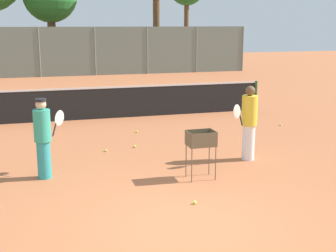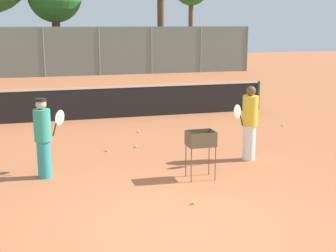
# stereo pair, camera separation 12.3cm
# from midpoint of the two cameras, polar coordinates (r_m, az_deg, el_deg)

# --- Properties ---
(ground_plane) EXTENTS (80.00, 80.00, 0.00)m
(ground_plane) POSITION_cam_midpoint_polar(r_m,az_deg,el_deg) (7.54, 1.47, -12.05)
(ground_plane) COLOR #B7663D
(tennis_net) EXTENTS (11.39, 0.10, 1.07)m
(tennis_net) POSITION_cam_midpoint_polar(r_m,az_deg,el_deg) (15.66, -8.39, 2.89)
(tennis_net) COLOR #26592D
(tennis_net) RESTS_ON ground_plane
(back_fence) EXTENTS (22.79, 0.08, 2.90)m
(back_fence) POSITION_cam_midpoint_polar(r_m,az_deg,el_deg) (28.69, -12.25, 8.84)
(back_fence) COLOR slate
(back_fence) RESTS_ON ground_plane
(player_white_outfit) EXTENTS (0.69, 0.70, 1.65)m
(player_white_outfit) POSITION_cam_midpoint_polar(r_m,az_deg,el_deg) (9.82, -15.33, -1.34)
(player_white_outfit) COLOR teal
(player_white_outfit) RESTS_ON ground_plane
(player_red_cap) EXTENTS (0.81, 0.60, 1.73)m
(player_red_cap) POSITION_cam_midpoint_polar(r_m,az_deg,el_deg) (10.91, 9.52, 0.46)
(player_red_cap) COLOR white
(player_red_cap) RESTS_ON ground_plane
(ball_cart) EXTENTS (0.56, 0.41, 1.00)m
(ball_cart) POSITION_cam_midpoint_polar(r_m,az_deg,el_deg) (9.47, 3.61, -2.03)
(ball_cart) COLOR brown
(ball_cart) RESTS_ON ground_plane
(tennis_ball_2) EXTENTS (0.07, 0.07, 0.07)m
(tennis_ball_2) POSITION_cam_midpoint_polar(r_m,az_deg,el_deg) (11.73, -7.88, -2.96)
(tennis_ball_2) COLOR #D1E54C
(tennis_ball_2) RESTS_ON ground_plane
(tennis_ball_3) EXTENTS (0.07, 0.07, 0.07)m
(tennis_ball_3) POSITION_cam_midpoint_polar(r_m,az_deg,el_deg) (8.36, 2.83, -9.29)
(tennis_ball_3) COLOR #D1E54C
(tennis_ball_3) RESTS_ON ground_plane
(tennis_ball_4) EXTENTS (0.07, 0.07, 0.07)m
(tennis_ball_4) POSITION_cam_midpoint_polar(r_m,az_deg,el_deg) (14.93, 13.32, 0.16)
(tennis_ball_4) COLOR #D1E54C
(tennis_ball_4) RESTS_ON ground_plane
(tennis_ball_5) EXTENTS (0.07, 0.07, 0.07)m
(tennis_ball_5) POSITION_cam_midpoint_polar(r_m,az_deg,el_deg) (12.03, -4.37, -2.48)
(tennis_ball_5) COLOR #D1E54C
(tennis_ball_5) RESTS_ON ground_plane
(tennis_ball_6) EXTENTS (0.07, 0.07, 0.07)m
(tennis_ball_6) POSITION_cam_midpoint_polar(r_m,az_deg,el_deg) (13.65, -4.08, -0.67)
(tennis_ball_6) COLOR #D1E54C
(tennis_ball_6) RESTS_ON ground_plane
(parked_car) EXTENTS (4.20, 1.70, 1.60)m
(parked_car) POSITION_cam_midpoint_polar(r_m,az_deg,el_deg) (33.13, -1.27, 8.20)
(parked_car) COLOR #B2B7BC
(parked_car) RESTS_ON ground_plane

